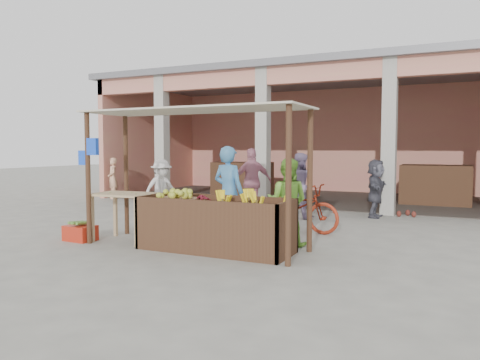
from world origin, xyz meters
The scene contains 20 objects.
ground centered at (0.00, 0.00, 0.00)m, with size 60.00×60.00×0.00m, color slate.
market_building centered at (0.05, 8.93, 2.70)m, with size 14.40×6.40×4.20m.
fruit_stall centered at (0.50, 0.00, 0.40)m, with size 2.60×0.95×0.80m, color #4C311E.
stall_awning centered at (-0.01, 0.06, 1.98)m, with size 4.09×1.35×2.39m.
banana_heap centered at (1.18, -0.04, 0.89)m, with size 0.98×0.53×0.18m, color yellow, non-canonical shape.
melon_tray centered at (-0.22, -0.03, 0.89)m, with size 0.73×0.64×0.20m.
berry_heap centered at (0.25, -0.01, 0.87)m, with size 0.44×0.36×0.14m, color maroon.
side_table centered at (-1.39, -0.01, 0.75)m, with size 1.17×0.83×0.89m.
papaya_pile centered at (-1.39, -0.01, 1.00)m, with size 0.74×0.42×0.21m, color #51862B, non-canonical shape.
red_crate centered at (-2.18, -0.33, 0.14)m, with size 0.55×0.40×0.29m, color red.
plantain_bundle centered at (-2.18, -0.33, 0.33)m, with size 0.43×0.30×0.09m, color #5A8B32, non-canonical shape.
produce_sacks centered at (2.99, 5.47, 0.30)m, with size 0.78×0.73×0.60m.
vendor_blue centered at (0.25, 0.99, 0.94)m, with size 0.70×0.52×1.88m, color #478BC5.
vendor_green centered at (1.43, 0.95, 0.81)m, with size 0.78×0.45×1.62m, color #70AF36.
motorcycle centered at (1.12, 2.27, 0.52)m, with size 1.99×0.69×1.04m, color maroon.
shopper_a centered at (-2.42, 2.62, 0.78)m, with size 1.00×0.50×1.56m, color silver.
shopper_b centered at (-0.66, 4.14, 0.92)m, with size 1.08×0.57×1.83m, color #C1778A.
shopper_d centered at (2.30, 5.00, 0.76)m, with size 1.41×0.58×1.52m, color #494854.
shopper_e centered at (-6.45, 5.54, 0.72)m, with size 0.54×0.41×1.45m, color #EDAB80.
shopper_f centered at (0.63, 4.11, 0.88)m, with size 0.85×0.49×1.75m, color gray.
Camera 1 is at (4.21, -6.83, 1.74)m, focal length 35.00 mm.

